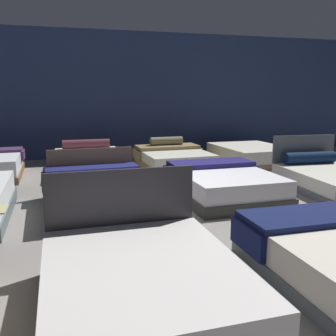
# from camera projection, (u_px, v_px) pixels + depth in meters

# --- Properties ---
(ground_plane) EXTENTS (18.00, 18.00, 0.02)m
(ground_plane) POSITION_uv_depth(u_px,v_px,m) (171.00, 208.00, 6.00)
(ground_plane) COLOR gray
(showroom_back_wall) EXTENTS (18.00, 0.06, 3.50)m
(showroom_back_wall) POSITION_uv_depth(u_px,v_px,m) (119.00, 95.00, 10.67)
(showroom_back_wall) COLOR navy
(showroom_back_wall) RESTS_ON ground_plane
(bed_1) EXTENTS (1.64, 2.00, 1.03)m
(bed_1) POSITION_uv_depth(u_px,v_px,m) (142.00, 286.00, 3.09)
(bed_1) COLOR #322F33
(bed_1) RESTS_ON ground_plane
(bed_5) EXTENTS (1.72, 2.04, 0.83)m
(bed_5) POSITION_uv_depth(u_px,v_px,m) (98.00, 193.00, 5.96)
(bed_5) COLOR brown
(bed_5) RESTS_ON ground_plane
(bed_6) EXTENTS (1.69, 1.98, 0.55)m
(bed_6) POSITION_uv_depth(u_px,v_px,m) (224.00, 184.00, 6.53)
(bed_6) COLOR #2D312C
(bed_6) RESTS_ON ground_plane
(bed_7) EXTENTS (1.62, 2.20, 0.93)m
(bed_7) POSITION_uv_depth(u_px,v_px,m) (331.00, 178.00, 7.14)
(bed_7) COLOR #50545C
(bed_7) RESTS_ON ground_plane
(bed_9) EXTENTS (1.58, 2.11, 0.67)m
(bed_9) POSITION_uv_depth(u_px,v_px,m) (89.00, 162.00, 8.77)
(bed_9) COLOR #322D2C
(bed_9) RESTS_ON ground_plane
(bed_10) EXTENTS (1.73, 1.96, 0.68)m
(bed_10) POSITION_uv_depth(u_px,v_px,m) (174.00, 158.00, 9.36)
(bed_10) COLOR #997648
(bed_10) RESTS_ON ground_plane
(bed_11) EXTENTS (1.78, 2.21, 0.45)m
(bed_11) POSITION_uv_depth(u_px,v_px,m) (251.00, 154.00, 9.90)
(bed_11) COLOR #91714B
(bed_11) RESTS_ON ground_plane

